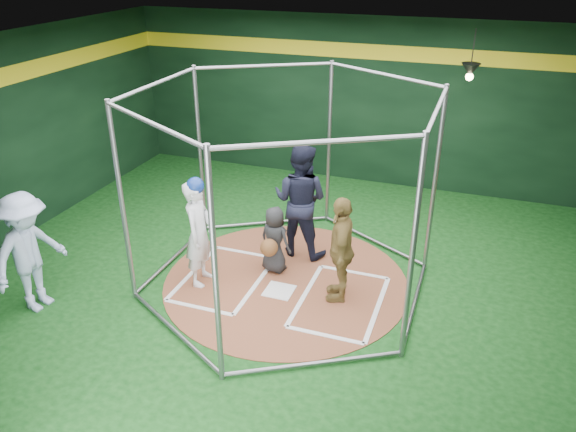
% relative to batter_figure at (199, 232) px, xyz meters
% --- Properties ---
extents(room_shell, '(10.10, 9.10, 3.53)m').
position_rel_batter_figure_xyz_m(room_shell, '(1.24, 0.44, 0.87)').
color(room_shell, '#0C370F').
rests_on(room_shell, ground).
extents(clay_disc, '(3.80, 3.80, 0.01)m').
position_rel_batter_figure_xyz_m(clay_disc, '(1.24, 0.43, -0.87)').
color(clay_disc, brown).
rests_on(clay_disc, ground).
extents(home_plate, '(0.43, 0.43, 0.01)m').
position_rel_batter_figure_xyz_m(home_plate, '(1.24, 0.13, -0.86)').
color(home_plate, white).
rests_on(home_plate, clay_disc).
extents(batter_box_left, '(1.17, 1.77, 0.01)m').
position_rel_batter_figure_xyz_m(batter_box_left, '(0.29, 0.18, -0.86)').
color(batter_box_left, white).
rests_on(batter_box_left, clay_disc).
extents(batter_box_right, '(1.17, 1.77, 0.01)m').
position_rel_batter_figure_xyz_m(batter_box_right, '(2.19, 0.18, -0.86)').
color(batter_box_right, white).
rests_on(batter_box_right, clay_disc).
extents(batting_cage, '(4.05, 4.67, 3.00)m').
position_rel_batter_figure_xyz_m(batting_cage, '(1.24, 0.43, 0.62)').
color(batting_cage, gray).
rests_on(batting_cage, ground).
extents(pendant_lamp_near, '(0.34, 0.34, 0.90)m').
position_rel_batter_figure_xyz_m(pendant_lamp_near, '(3.44, 4.03, 1.86)').
color(pendant_lamp_near, black).
rests_on(pendant_lamp_near, room_shell).
extents(batter_figure, '(0.45, 0.64, 1.74)m').
position_rel_batter_figure_xyz_m(batter_figure, '(0.00, 0.00, 0.00)').
color(batter_figure, white).
rests_on(batter_figure, clay_disc).
extents(visitor_leopard, '(0.60, 1.01, 1.62)m').
position_rel_batter_figure_xyz_m(visitor_leopard, '(2.13, 0.30, -0.06)').
color(visitor_leopard, '#AF904B').
rests_on(visitor_leopard, clay_disc).
extents(catcher_figure, '(0.61, 0.63, 1.10)m').
position_rel_batter_figure_xyz_m(catcher_figure, '(0.95, 0.67, -0.32)').
color(catcher_figure, black).
rests_on(catcher_figure, clay_disc).
extents(umpire, '(1.01, 0.82, 1.94)m').
position_rel_batter_figure_xyz_m(umpire, '(1.15, 1.38, 0.10)').
color(umpire, black).
rests_on(umpire, clay_disc).
extents(bystander_blue, '(0.79, 1.22, 1.79)m').
position_rel_batter_figure_xyz_m(bystander_blue, '(-1.92, -1.38, 0.01)').
color(bystander_blue, '#AEC0E7').
rests_on(bystander_blue, ground).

